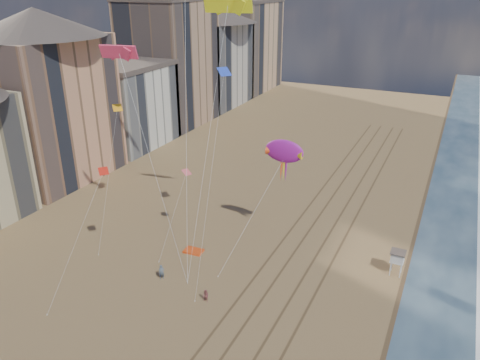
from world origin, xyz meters
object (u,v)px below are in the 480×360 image
at_px(show_kite, 284,151).
at_px(kite_flyer_a, 162,272).
at_px(lifeguard_stand, 398,257).
at_px(grounded_kite, 194,251).
at_px(kite_flyer_b, 206,296).

xyz_separation_m(show_kite, kite_flyer_a, (-9.73, -13.45, -12.08)).
distance_m(lifeguard_stand, kite_flyer_a, 27.72).
bearing_deg(lifeguard_stand, grounded_kite, -165.93).
xyz_separation_m(show_kite, kite_flyer_b, (-3.01, -14.94, -12.25)).
bearing_deg(lifeguard_stand, kite_flyer_b, -141.38).
xyz_separation_m(grounded_kite, show_kite, (9.41, 6.76, 12.87)).
relative_size(kite_flyer_a, kite_flyer_b, 1.23).
bearing_deg(kite_flyer_a, lifeguard_stand, -17.24).
bearing_deg(kite_flyer_b, show_kite, 92.54).
bearing_deg(show_kite, grounded_kite, -144.30).
relative_size(lifeguard_stand, kite_flyer_a, 1.66).
xyz_separation_m(grounded_kite, kite_flyer_b, (6.41, -8.18, 0.62)).
height_order(kite_flyer_a, kite_flyer_b, kite_flyer_a).
relative_size(grounded_kite, show_kite, 0.15).
xyz_separation_m(kite_flyer_a, kite_flyer_b, (6.72, -1.49, -0.18)).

